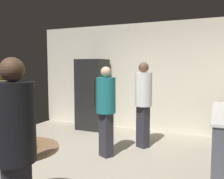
# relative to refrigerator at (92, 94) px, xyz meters

# --- Properties ---
(ground_plane) EXTENTS (5.20, 5.20, 0.10)m
(ground_plane) POSITION_rel_refrigerator_xyz_m (0.94, -2.20, -0.95)
(ground_plane) COLOR #B2A893
(wall_back) EXTENTS (5.32, 0.06, 2.70)m
(wall_back) POSITION_rel_refrigerator_xyz_m (0.94, 0.43, 0.45)
(wall_back) COLOR silver
(wall_back) RESTS_ON ground_plane
(refrigerator) EXTENTS (0.70, 0.68, 1.80)m
(refrigerator) POSITION_rel_refrigerator_xyz_m (0.00, 0.00, 0.00)
(refrigerator) COLOR black
(refrigerator) RESTS_ON ground_plane
(foreground_table) EXTENTS (0.80, 0.80, 0.73)m
(foreground_table) POSITION_rel_refrigerator_xyz_m (1.02, -3.57, -0.27)
(foreground_table) COLOR olive
(foreground_table) RESTS_ON ground_plane
(beer_bottle_amber) EXTENTS (0.06, 0.06, 0.23)m
(beer_bottle_amber) POSITION_rel_refrigerator_xyz_m (0.98, -3.68, -0.08)
(beer_bottle_amber) COLOR #8C5919
(beer_bottle_amber) RESTS_ON foreground_table
(beer_bottle_brown) EXTENTS (0.06, 0.06, 0.23)m
(beer_bottle_brown) POSITION_rel_refrigerator_xyz_m (1.15, -3.62, -0.08)
(beer_bottle_brown) COLOR #593314
(beer_bottle_brown) RESTS_ON foreground_table
(beer_bottle_green) EXTENTS (0.06, 0.06, 0.23)m
(beer_bottle_green) POSITION_rel_refrigerator_xyz_m (1.14, -3.78, -0.08)
(beer_bottle_green) COLOR #26662D
(beer_bottle_green) RESTS_ON foreground_table
(beer_bottle_clear) EXTENTS (0.06, 0.06, 0.23)m
(beer_bottle_clear) POSITION_rel_refrigerator_xyz_m (0.93, -3.52, -0.08)
(beer_bottle_clear) COLOR silver
(beer_bottle_clear) RESTS_ON foreground_table
(plastic_cup_blue) EXTENTS (0.08, 0.08, 0.11)m
(plastic_cup_blue) POSITION_rel_refrigerator_xyz_m (0.90, -3.63, -0.11)
(plastic_cup_blue) COLOR blue
(plastic_cup_blue) RESTS_ON foreground_table
(person_in_olive_shirt) EXTENTS (0.44, 0.44, 1.58)m
(person_in_olive_shirt) POSITION_rel_refrigerator_xyz_m (-0.27, -2.62, 0.02)
(person_in_olive_shirt) COLOR #2D2D38
(person_in_olive_shirt) RESTS_ON ground_plane
(person_in_white_shirt) EXTENTS (0.46, 0.46, 1.70)m
(person_in_white_shirt) POSITION_rel_refrigerator_xyz_m (1.63, -0.94, 0.09)
(person_in_white_shirt) COLOR #2D2D38
(person_in_white_shirt) RESTS_ON ground_plane
(person_in_teal_shirt) EXTENTS (0.46, 0.46, 1.61)m
(person_in_teal_shirt) POSITION_rel_refrigerator_xyz_m (1.16, -1.68, 0.04)
(person_in_teal_shirt) COLOR #2D2D38
(person_in_teal_shirt) RESTS_ON ground_plane
(person_in_black_shirt) EXTENTS (0.47, 0.47, 1.69)m
(person_in_black_shirt) POSITION_rel_refrigerator_xyz_m (1.44, -4.08, 0.09)
(person_in_black_shirt) COLOR #2D2D38
(person_in_black_shirt) RESTS_ON ground_plane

